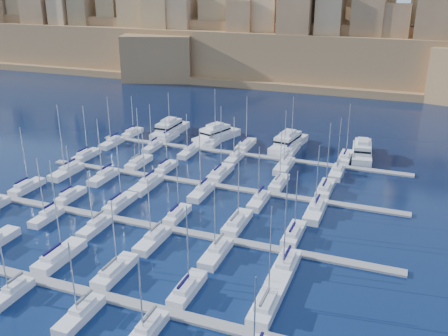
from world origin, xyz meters
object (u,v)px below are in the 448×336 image
at_px(sailboat_4, 187,289).
at_px(motor_yacht_c, 288,142).
at_px(sailboat_2, 59,256).
at_px(motor_yacht_b, 216,134).
at_px(motor_yacht_d, 362,151).
at_px(motor_yacht_a, 170,129).

relative_size(sailboat_4, motor_yacht_c, 0.82).
height_order(sailboat_2, motor_yacht_b, sailboat_2).
xyz_separation_m(motor_yacht_c, motor_yacht_d, (19.53, -0.45, 0.00)).
bearing_deg(motor_yacht_c, motor_yacht_d, -1.32).
relative_size(sailboat_2, motor_yacht_b, 1.05).
bearing_deg(sailboat_2, motor_yacht_d, 59.63).
bearing_deg(motor_yacht_c, motor_yacht_a, -179.81).
relative_size(motor_yacht_a, motor_yacht_d, 1.02).
distance_m(sailboat_4, motor_yacht_b, 73.67).
height_order(sailboat_4, motor_yacht_c, sailboat_4).
xyz_separation_m(sailboat_4, motor_yacht_a, (-38.25, 70.12, 0.98)).
xyz_separation_m(motor_yacht_a, motor_yacht_b, (14.83, -0.28, -0.00)).
distance_m(sailboat_2, motor_yacht_b, 69.07).
bearing_deg(sailboat_4, motor_yacht_d, 76.31).
bearing_deg(motor_yacht_b, motor_yacht_d, -0.08).
distance_m(sailboat_2, sailboat_4, 23.44).
relative_size(sailboat_4, motor_yacht_a, 0.86).
relative_size(motor_yacht_a, motor_yacht_b, 1.00).
height_order(motor_yacht_b, motor_yacht_c, same).
distance_m(motor_yacht_b, motor_yacht_c, 20.90).
height_order(sailboat_4, motor_yacht_a, sailboat_4).
distance_m(sailboat_4, motor_yacht_c, 70.29).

